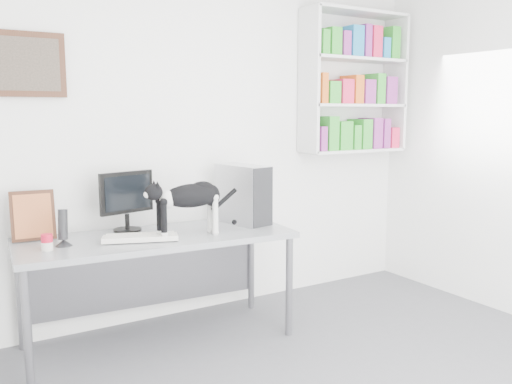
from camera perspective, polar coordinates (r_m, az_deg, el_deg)
room at (r=2.65m, az=13.63°, el=2.90°), size 4.01×4.01×2.70m
bookshelf at (r=4.96m, az=10.31°, el=11.27°), size 1.03×0.28×1.24m
wall_art at (r=3.90m, az=-23.26°, el=12.27°), size 0.52×0.04×0.42m
desk at (r=3.86m, az=-10.20°, el=-10.03°), size 1.88×0.84×0.76m
monitor at (r=3.88m, az=-13.47°, el=-0.93°), size 0.44×0.28×0.43m
keyboard at (r=3.63m, az=-12.08°, el=-4.71°), size 0.52×0.34×0.04m
pc_tower at (r=4.05m, az=-1.39°, el=-0.23°), size 0.28×0.47×0.44m
speaker at (r=3.59m, az=-19.66°, el=-3.49°), size 0.14×0.14×0.24m
leaning_print at (r=3.81m, az=-22.44°, el=-2.22°), size 0.28×0.13×0.34m
soup_can at (r=3.52m, az=-21.14°, el=-4.97°), size 0.08×0.08×0.10m
cat at (r=3.64m, az=-6.97°, el=-1.82°), size 0.61×0.18×0.37m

